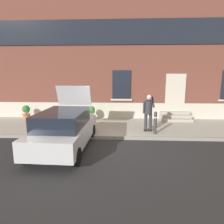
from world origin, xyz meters
name	(u,v)px	position (x,y,z in m)	size (l,w,h in m)	color
ground_plane	(114,147)	(0.00, 0.00, 0.00)	(80.00, 80.00, 0.00)	#232326
sidewalk	(116,127)	(0.00, 2.80, 0.07)	(24.00, 3.60, 0.15)	#99968E
curb_edge	(115,138)	(0.00, 0.94, 0.07)	(24.00, 0.12, 0.15)	gray
building_facade	(118,59)	(0.01, 5.29, 3.73)	(24.00, 1.52, 7.50)	brown
entrance_stoop	(175,117)	(3.47, 4.23, 0.34)	(1.78, 0.96, 0.48)	#9E998E
hatchback_car_silver	(65,129)	(-1.86, -0.29, 0.80)	(1.89, 4.11, 2.34)	#B7B7BF
bollard_near_person	(155,122)	(1.81, 1.35, 0.71)	(0.15, 0.15, 1.04)	#333338
person_on_phone	(148,111)	(1.55, 1.76, 1.15)	(0.51, 0.47, 1.75)	#2D2D33
planter_terracotta	(26,112)	(-5.37, 3.87, 0.61)	(0.44, 0.44, 0.86)	#B25B38
planter_olive	(58,113)	(-3.42, 3.82, 0.61)	(0.44, 0.44, 0.86)	#606B38
planter_cream	(91,113)	(-1.47, 3.83, 0.61)	(0.44, 0.44, 0.86)	beige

